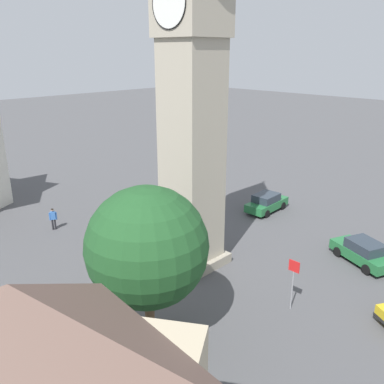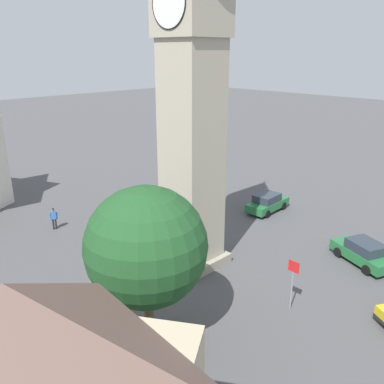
{
  "view_description": "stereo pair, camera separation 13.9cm",
  "coord_description": "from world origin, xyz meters",
  "px_view_note": "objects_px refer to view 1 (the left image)",
  "views": [
    {
      "loc": [
        16.12,
        -16.27,
        12.7
      ],
      "look_at": [
        0.0,
        0.0,
        4.71
      ],
      "focal_mm": 37.98,
      "sensor_mm": 36.0,
      "label": 1
    },
    {
      "loc": [
        16.21,
        -16.17,
        12.7
      ],
      "look_at": [
        0.0,
        0.0,
        4.71
      ],
      "focal_mm": 37.98,
      "sensor_mm": 36.0,
      "label": 2
    }
  ],
  "objects_px": {
    "car_silver_kerb": "(267,202)",
    "lamp_post": "(175,182)",
    "tree": "(147,247)",
    "road_sign": "(293,277)",
    "pedestrian": "(53,217)",
    "car_blue_kerb": "(363,252)",
    "clock_tower": "(192,26)"
  },
  "relations": [
    {
      "from": "clock_tower",
      "to": "car_silver_kerb",
      "type": "relative_size",
      "value": 5.67
    },
    {
      "from": "car_silver_kerb",
      "to": "pedestrian",
      "type": "relative_size",
      "value": 2.47
    },
    {
      "from": "clock_tower",
      "to": "car_blue_kerb",
      "type": "distance_m",
      "value": 16.98
    },
    {
      "from": "car_blue_kerb",
      "to": "lamp_post",
      "type": "bearing_deg",
      "value": -161.69
    },
    {
      "from": "tree",
      "to": "road_sign",
      "type": "distance_m",
      "value": 7.93
    },
    {
      "from": "car_blue_kerb",
      "to": "car_silver_kerb",
      "type": "distance_m",
      "value": 9.87
    },
    {
      "from": "lamp_post",
      "to": "road_sign",
      "type": "relative_size",
      "value": 1.87
    },
    {
      "from": "car_silver_kerb",
      "to": "clock_tower",
      "type": "bearing_deg",
      "value": -80.93
    },
    {
      "from": "car_silver_kerb",
      "to": "tree",
      "type": "xyz_separation_m",
      "value": [
        5.41,
        -17.02,
        3.97
      ]
    },
    {
      "from": "car_blue_kerb",
      "to": "clock_tower",
      "type": "bearing_deg",
      "value": -135.89
    },
    {
      "from": "car_blue_kerb",
      "to": "tree",
      "type": "height_order",
      "value": "tree"
    },
    {
      "from": "lamp_post",
      "to": "car_blue_kerb",
      "type": "bearing_deg",
      "value": 18.31
    },
    {
      "from": "clock_tower",
      "to": "lamp_post",
      "type": "xyz_separation_m",
      "value": [
        -4.99,
        3.27,
        -10.42
      ]
    },
    {
      "from": "clock_tower",
      "to": "car_blue_kerb",
      "type": "height_order",
      "value": "clock_tower"
    },
    {
      "from": "pedestrian",
      "to": "car_silver_kerb",
      "type": "bearing_deg",
      "value": 57.3
    },
    {
      "from": "car_blue_kerb",
      "to": "car_silver_kerb",
      "type": "relative_size",
      "value": 1.07
    },
    {
      "from": "car_silver_kerb",
      "to": "lamp_post",
      "type": "distance_m",
      "value": 8.42
    },
    {
      "from": "clock_tower",
      "to": "pedestrian",
      "type": "relative_size",
      "value": 14.02
    },
    {
      "from": "car_silver_kerb",
      "to": "lamp_post",
      "type": "xyz_separation_m",
      "value": [
        -3.31,
        -7.24,
        2.72
      ]
    },
    {
      "from": "car_silver_kerb",
      "to": "tree",
      "type": "bearing_deg",
      "value": -72.38
    },
    {
      "from": "tree",
      "to": "road_sign",
      "type": "relative_size",
      "value": 2.65
    },
    {
      "from": "clock_tower",
      "to": "road_sign",
      "type": "height_order",
      "value": "clock_tower"
    },
    {
      "from": "car_blue_kerb",
      "to": "road_sign",
      "type": "xyz_separation_m",
      "value": [
        -0.58,
        -7.4,
        1.14
      ]
    },
    {
      "from": "car_silver_kerb",
      "to": "car_blue_kerb",
      "type": "bearing_deg",
      "value": -17.94
    },
    {
      "from": "pedestrian",
      "to": "lamp_post",
      "type": "xyz_separation_m",
      "value": [
        5.85,
        7.03,
        2.47
      ]
    },
    {
      "from": "lamp_post",
      "to": "pedestrian",
      "type": "bearing_deg",
      "value": -129.76
    },
    {
      "from": "clock_tower",
      "to": "tree",
      "type": "height_order",
      "value": "clock_tower"
    },
    {
      "from": "car_blue_kerb",
      "to": "lamp_post",
      "type": "height_order",
      "value": "lamp_post"
    },
    {
      "from": "clock_tower",
      "to": "tree",
      "type": "bearing_deg",
      "value": -60.18
    },
    {
      "from": "lamp_post",
      "to": "car_silver_kerb",
      "type": "bearing_deg",
      "value": 65.42
    },
    {
      "from": "car_blue_kerb",
      "to": "road_sign",
      "type": "distance_m",
      "value": 7.51
    },
    {
      "from": "car_silver_kerb",
      "to": "lamp_post",
      "type": "bearing_deg",
      "value": -114.58
    }
  ]
}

